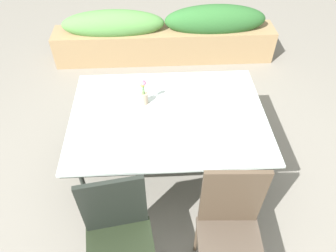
{
  "coord_description": "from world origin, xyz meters",
  "views": [
    {
      "loc": [
        -0.11,
        -1.8,
        2.5
      ],
      "look_at": [
        -0.02,
        0.07,
        0.61
      ],
      "focal_mm": 33.66,
      "sensor_mm": 36.0,
      "label": 1
    }
  ],
  "objects": [
    {
      "name": "ground_plane",
      "position": [
        0.0,
        0.0,
        0.0
      ],
      "size": [
        12.0,
        12.0,
        0.0
      ],
      "primitive_type": "plane",
      "color": "gray"
    },
    {
      "name": "dining_table",
      "position": [
        -0.02,
        0.07,
        0.71
      ],
      "size": [
        1.59,
        1.14,
        0.75
      ],
      "color": "silver",
      "rests_on": "ground"
    },
    {
      "name": "chair_near_right",
      "position": [
        0.35,
        -0.85,
        0.57
      ],
      "size": [
        0.44,
        0.44,
        1.03
      ],
      "rotation": [
        0.0,
        0.0,
        3.09
      ],
      "color": "#4D4035",
      "rests_on": "ground"
    },
    {
      "name": "chair_near_left",
      "position": [
        -0.39,
        -0.86,
        0.55
      ],
      "size": [
        0.5,
        0.5,
        0.98
      ],
      "rotation": [
        0.0,
        0.0,
        3.29
      ],
      "color": "black",
      "rests_on": "ground"
    },
    {
      "name": "flower_vase",
      "position": [
        -0.21,
        0.21,
        0.84
      ],
      "size": [
        0.06,
        0.06,
        0.26
      ],
      "color": "tan",
      "rests_on": "dining_table"
    },
    {
      "name": "planter_box",
      "position": [
        0.05,
        2.04,
        0.35
      ],
      "size": [
        2.96,
        0.42,
        0.76
      ],
      "color": "#9E7F56",
      "rests_on": "ground"
    }
  ]
}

